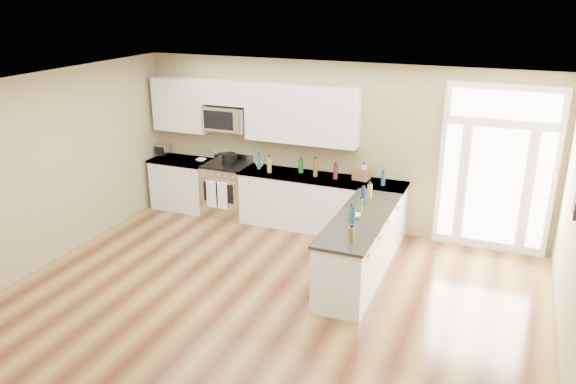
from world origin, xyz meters
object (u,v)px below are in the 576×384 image
(kitchen_range, at_px, (227,189))
(stockpot, at_px, (229,158))
(peninsula_cabinet, at_px, (359,250))
(toaster_oven, at_px, (162,150))

(kitchen_range, distance_m, stockpot, 0.58)
(peninsula_cabinet, distance_m, stockpot, 3.27)
(kitchen_range, distance_m, toaster_oven, 1.53)
(peninsula_cabinet, distance_m, kitchen_range, 3.21)
(kitchen_range, relative_size, toaster_oven, 4.42)
(peninsula_cabinet, bearing_deg, stockpot, 151.77)
(toaster_oven, bearing_deg, stockpot, -4.04)
(stockpot, bearing_deg, peninsula_cabinet, -28.23)
(stockpot, height_order, toaster_oven, same)
(kitchen_range, bearing_deg, peninsula_cabinet, -26.87)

